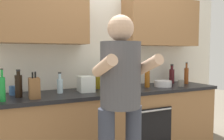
% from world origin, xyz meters
% --- Properties ---
extents(back_wall_unit, '(4.00, 0.38, 2.50)m').
position_xyz_m(back_wall_unit, '(-0.00, 0.28, 1.49)').
color(back_wall_unit, silver).
rests_on(back_wall_unit, ground).
extents(counter, '(2.84, 0.67, 0.90)m').
position_xyz_m(counter, '(0.00, -0.00, 0.45)').
color(counter, olive).
rests_on(counter, ground).
extents(person_standing, '(0.49, 0.45, 1.66)m').
position_xyz_m(person_standing, '(-0.30, -0.79, 0.98)').
color(person_standing, '#383D4C').
rests_on(person_standing, ground).
extents(bottle_soda, '(0.05, 0.05, 0.30)m').
position_xyz_m(bottle_soda, '(-1.20, -0.17, 1.02)').
color(bottle_soda, '#198C33').
rests_on(bottle_soda, counter).
extents(bottle_soy, '(0.07, 0.07, 0.28)m').
position_xyz_m(bottle_soy, '(-1.06, -0.02, 1.02)').
color(bottle_soy, black).
rests_on(bottle_soy, counter).
extents(bottle_syrup, '(0.07, 0.07, 0.32)m').
position_xyz_m(bottle_syrup, '(0.50, 0.00, 1.03)').
color(bottle_syrup, '#8C4C14').
rests_on(bottle_syrup, counter).
extents(bottle_vinegar, '(0.06, 0.06, 0.31)m').
position_xyz_m(bottle_vinegar, '(1.21, 0.04, 1.03)').
color(bottle_vinegar, brown).
rests_on(bottle_vinegar, counter).
extents(bottle_oil, '(0.06, 0.06, 0.24)m').
position_xyz_m(bottle_oil, '(-0.13, 0.16, 0.99)').
color(bottle_oil, olive).
rests_on(bottle_oil, counter).
extents(bottle_wine, '(0.08, 0.08, 0.28)m').
position_xyz_m(bottle_wine, '(1.05, 0.17, 1.02)').
color(bottle_wine, '#471419').
rests_on(bottle_wine, counter).
extents(bottle_water, '(0.06, 0.06, 0.23)m').
position_xyz_m(bottle_water, '(-0.63, 0.04, 0.99)').
color(bottle_water, silver).
rests_on(bottle_water, counter).
extents(cup_tea, '(0.08, 0.08, 0.10)m').
position_xyz_m(cup_tea, '(-1.11, 0.15, 0.95)').
color(cup_tea, '#33598C').
rests_on(cup_tea, counter).
extents(cup_stoneware, '(0.08, 0.08, 0.09)m').
position_xyz_m(cup_stoneware, '(0.94, -0.15, 0.94)').
color(cup_stoneware, slate).
rests_on(cup_stoneware, counter).
extents(mixing_bowl, '(0.23, 0.23, 0.08)m').
position_xyz_m(mixing_bowl, '(0.72, -0.04, 0.94)').
color(mixing_bowl, silver).
rests_on(mixing_bowl, counter).
extents(knife_block, '(0.10, 0.14, 0.26)m').
position_xyz_m(knife_block, '(-0.92, -0.14, 1.00)').
color(knife_block, brown).
rests_on(knife_block, counter).
extents(potted_herb, '(0.16, 0.16, 0.27)m').
position_xyz_m(potted_herb, '(-0.07, -0.04, 1.05)').
color(potted_herb, '#9E6647').
rests_on(potted_herb, counter).
extents(grocery_bag_bread, '(0.24, 0.18, 0.18)m').
position_xyz_m(grocery_bag_bread, '(0.24, 0.04, 0.99)').
color(grocery_bag_bread, tan).
rests_on(grocery_bag_bread, counter).
extents(grocery_bag_produce, '(0.17, 0.21, 0.18)m').
position_xyz_m(grocery_bag_produce, '(-0.34, 0.02, 0.99)').
color(grocery_bag_produce, silver).
rests_on(grocery_bag_produce, counter).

